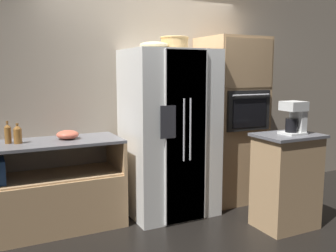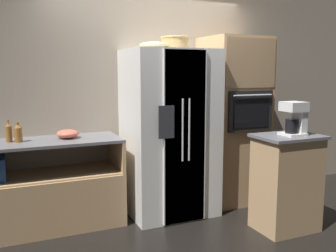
# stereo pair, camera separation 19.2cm
# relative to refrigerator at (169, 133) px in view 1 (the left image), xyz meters

# --- Properties ---
(ground_plane) EXTENTS (20.00, 20.00, 0.00)m
(ground_plane) POSITION_rel_refrigerator_xyz_m (-0.12, -0.02, -0.93)
(ground_plane) COLOR black
(wall_back) EXTENTS (12.00, 0.06, 2.80)m
(wall_back) POSITION_rel_refrigerator_xyz_m (-0.12, 0.44, 0.47)
(wall_back) COLOR tan
(wall_back) RESTS_ON ground_plane
(counter_left) EXTENTS (1.47, 0.63, 0.93)m
(counter_left) POSITION_rel_refrigerator_xyz_m (-1.34, 0.09, -0.59)
(counter_left) COLOR tan
(counter_left) RESTS_ON ground_plane
(refrigerator) EXTENTS (0.96, 0.84, 1.87)m
(refrigerator) POSITION_rel_refrigerator_xyz_m (0.00, 0.00, 0.00)
(refrigerator) COLOR silver
(refrigerator) RESTS_ON ground_plane
(wall_oven) EXTENTS (0.72, 0.74, 2.04)m
(wall_oven) POSITION_rel_refrigerator_xyz_m (0.90, 0.06, 0.09)
(wall_oven) COLOR tan
(wall_oven) RESTS_ON ground_plane
(island_counter) EXTENTS (0.65, 0.49, 0.99)m
(island_counter) POSITION_rel_refrigerator_xyz_m (0.90, -0.93, -0.44)
(island_counter) COLOR tan
(island_counter) RESTS_ON ground_plane
(wicker_basket) EXTENTS (0.32, 0.32, 0.14)m
(wicker_basket) POSITION_rel_refrigerator_xyz_m (0.05, -0.03, 1.01)
(wicker_basket) COLOR tan
(wicker_basket) RESTS_ON refrigerator
(fruit_bowl) EXTENTS (0.31, 0.31, 0.08)m
(fruit_bowl) POSITION_rel_refrigerator_xyz_m (-0.21, -0.05, 0.97)
(fruit_bowl) COLOR beige
(fruit_bowl) RESTS_ON refrigerator
(bottle_tall) EXTENTS (0.06, 0.06, 0.22)m
(bottle_tall) POSITION_rel_refrigerator_xyz_m (-1.69, 0.15, 0.09)
(bottle_tall) COLOR brown
(bottle_tall) RESTS_ON counter_left
(bottle_short) EXTENTS (0.08, 0.08, 0.20)m
(bottle_short) POSITION_rel_refrigerator_xyz_m (-1.60, 0.11, 0.09)
(bottle_short) COLOR brown
(bottle_short) RESTS_ON counter_left
(mixing_bowl) EXTENTS (0.23, 0.23, 0.09)m
(mixing_bowl) POSITION_rel_refrigerator_xyz_m (-1.12, 0.13, 0.04)
(mixing_bowl) COLOR #DB664C
(mixing_bowl) RESTS_ON counter_left
(coffee_maker) EXTENTS (0.22, 0.20, 0.34)m
(coffee_maker) POSITION_rel_refrigerator_xyz_m (0.95, -0.96, 0.24)
(coffee_maker) COLOR white
(coffee_maker) RESTS_ON island_counter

